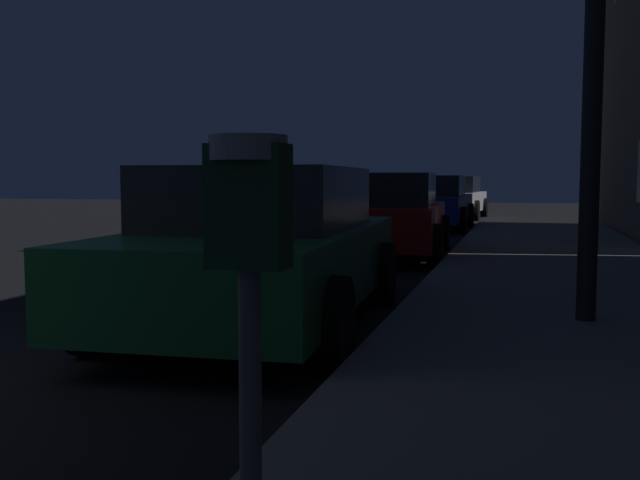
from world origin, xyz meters
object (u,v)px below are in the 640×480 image
car_blue (433,203)px  car_white (452,197)px  parking_meter (249,263)px  car_green (263,247)px  car_red (385,216)px

car_blue → car_white: 5.73m
parking_meter → car_green: 4.72m
parking_meter → car_blue: car_blue is taller
car_white → parking_meter: bearing=-86.1°
car_red → car_blue: bearing=90.0°
car_red → car_white: bearing=90.0°
parking_meter → car_white: car_white is taller
car_red → car_blue: (-0.00, 7.05, -0.01)m
car_green → parking_meter: bearing=-70.2°
parking_meter → car_white: bearing=93.9°
parking_meter → car_green: size_ratio=0.29×
car_green → car_blue: same height
car_green → car_white: (-0.00, 18.86, 0.00)m
car_green → car_red: same height
car_green → car_red: (0.00, 6.07, -0.01)m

